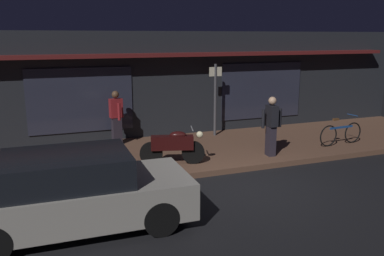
{
  "coord_description": "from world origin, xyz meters",
  "views": [
    {
      "loc": [
        -4.38,
        -7.85,
        3.43
      ],
      "look_at": [
        -0.5,
        2.4,
        0.95
      ],
      "focal_mm": 37.95,
      "sensor_mm": 36.0,
      "label": 1
    }
  ],
  "objects_px": {
    "motorcycle": "(173,146)",
    "bicycle_parked": "(341,133)",
    "person_photographer": "(116,117)",
    "parked_car_near": "(74,192)",
    "sign_post": "(215,95)",
    "person_bystander": "(271,125)"
  },
  "relations": [
    {
      "from": "bicycle_parked",
      "to": "parked_car_near",
      "type": "xyz_separation_m",
      "value": [
        -8.17,
        -2.59,
        0.2
      ]
    },
    {
      "from": "bicycle_parked",
      "to": "person_bystander",
      "type": "height_order",
      "value": "person_bystander"
    },
    {
      "from": "motorcycle",
      "to": "sign_post",
      "type": "xyz_separation_m",
      "value": [
        2.3,
        2.53,
        0.86
      ]
    },
    {
      "from": "person_bystander",
      "to": "parked_car_near",
      "type": "distance_m",
      "value": 6.0
    },
    {
      "from": "person_photographer",
      "to": "person_bystander",
      "type": "height_order",
      "value": "same"
    },
    {
      "from": "bicycle_parked",
      "to": "parked_car_near",
      "type": "bearing_deg",
      "value": -162.43
    },
    {
      "from": "motorcycle",
      "to": "parked_car_near",
      "type": "bearing_deg",
      "value": -136.8
    },
    {
      "from": "bicycle_parked",
      "to": "motorcycle",
      "type": "bearing_deg",
      "value": -179.72
    },
    {
      "from": "motorcycle",
      "to": "bicycle_parked",
      "type": "xyz_separation_m",
      "value": [
        5.44,
        0.03,
        -0.14
      ]
    },
    {
      "from": "motorcycle",
      "to": "person_photographer",
      "type": "xyz_separation_m",
      "value": [
        -1.02,
        2.52,
        0.38
      ]
    },
    {
      "from": "person_photographer",
      "to": "bicycle_parked",
      "type": "bearing_deg",
      "value": -21.15
    },
    {
      "from": "person_photographer",
      "to": "sign_post",
      "type": "height_order",
      "value": "sign_post"
    },
    {
      "from": "bicycle_parked",
      "to": "person_bystander",
      "type": "bearing_deg",
      "value": -174.63
    },
    {
      "from": "motorcycle",
      "to": "parked_car_near",
      "type": "relative_size",
      "value": 0.4
    },
    {
      "from": "motorcycle",
      "to": "bicycle_parked",
      "type": "distance_m",
      "value": 5.44
    },
    {
      "from": "person_photographer",
      "to": "sign_post",
      "type": "relative_size",
      "value": 0.7
    },
    {
      "from": "motorcycle",
      "to": "bicycle_parked",
      "type": "height_order",
      "value": "motorcycle"
    },
    {
      "from": "person_photographer",
      "to": "parked_car_near",
      "type": "bearing_deg",
      "value": -108.6
    },
    {
      "from": "motorcycle",
      "to": "sign_post",
      "type": "bearing_deg",
      "value": 47.68
    },
    {
      "from": "bicycle_parked",
      "to": "person_photographer",
      "type": "xyz_separation_m",
      "value": [
        -6.46,
        2.5,
        0.52
      ]
    },
    {
      "from": "person_bystander",
      "to": "motorcycle",
      "type": "bearing_deg",
      "value": 175.44
    },
    {
      "from": "motorcycle",
      "to": "sign_post",
      "type": "height_order",
      "value": "sign_post"
    }
  ]
}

